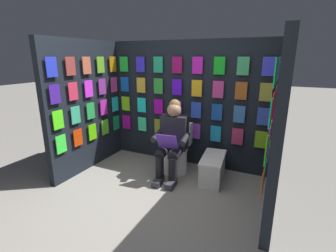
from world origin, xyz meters
name	(u,v)px	position (x,y,z in m)	size (l,w,h in m)	color
ground_plane	(137,212)	(0.00, 0.00, 0.00)	(30.00, 30.00, 0.00)	gray
display_wall_back	(188,104)	(0.00, -1.66, 1.03)	(2.86, 0.14, 2.06)	black
display_wall_left	(279,127)	(-1.43, -0.81, 1.03)	(0.14, 1.62, 2.06)	black
display_wall_right	(86,106)	(1.43, -0.81, 1.03)	(0.14, 1.62, 2.06)	black
toilet	(177,151)	(0.03, -1.26, 0.33)	(0.43, 0.57, 0.77)	white
person_reading	(172,140)	(0.01, -1.03, 0.60)	(0.55, 0.71, 1.19)	black
comic_longbox_near	(213,168)	(-0.60, -1.17, 0.19)	(0.38, 0.72, 0.38)	white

